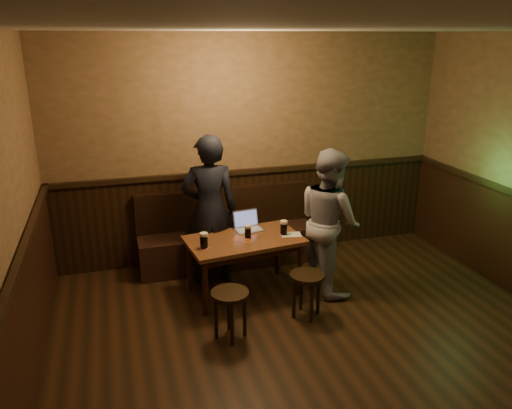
{
  "coord_description": "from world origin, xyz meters",
  "views": [
    {
      "loc": [
        -1.71,
        -2.91,
        2.75
      ],
      "look_at": [
        -0.3,
        1.83,
        1.07
      ],
      "focal_mm": 35.0,
      "sensor_mm": 36.0,
      "label": 1
    }
  ],
  "objects_px": {
    "pint_left": "(204,240)",
    "pint_mid": "(248,232)",
    "stool_right": "(307,283)",
    "stool_left": "(230,301)",
    "laptop": "(248,225)",
    "person_grey": "(329,221)",
    "person_suit": "(210,210)",
    "pub_table": "(244,246)",
    "bench": "(227,240)",
    "pint_right": "(284,228)"
  },
  "relations": [
    {
      "from": "pub_table",
      "to": "laptop",
      "type": "distance_m",
      "value": 0.31
    },
    {
      "from": "pint_mid",
      "to": "pint_right",
      "type": "relative_size",
      "value": 0.92
    },
    {
      "from": "bench",
      "to": "pint_left",
      "type": "xyz_separation_m",
      "value": [
        -0.47,
        -0.94,
        0.43
      ]
    },
    {
      "from": "pub_table",
      "to": "stool_right",
      "type": "bearing_deg",
      "value": -60.69
    },
    {
      "from": "pint_right",
      "to": "person_grey",
      "type": "bearing_deg",
      "value": -13.69
    },
    {
      "from": "stool_left",
      "to": "pint_left",
      "type": "distance_m",
      "value": 0.77
    },
    {
      "from": "pub_table",
      "to": "pint_mid",
      "type": "height_order",
      "value": "pint_mid"
    },
    {
      "from": "pint_mid",
      "to": "laptop",
      "type": "bearing_deg",
      "value": 75.09
    },
    {
      "from": "stool_left",
      "to": "stool_right",
      "type": "bearing_deg",
      "value": 10.32
    },
    {
      "from": "pint_right",
      "to": "person_suit",
      "type": "relative_size",
      "value": 0.09
    },
    {
      "from": "bench",
      "to": "person_suit",
      "type": "relative_size",
      "value": 1.26
    },
    {
      "from": "bench",
      "to": "pint_mid",
      "type": "height_order",
      "value": "bench"
    },
    {
      "from": "stool_right",
      "to": "person_grey",
      "type": "height_order",
      "value": "person_grey"
    },
    {
      "from": "pub_table",
      "to": "pint_right",
      "type": "bearing_deg",
      "value": -8.96
    },
    {
      "from": "bench",
      "to": "stool_left",
      "type": "xyz_separation_m",
      "value": [
        -0.36,
        -1.62,
        0.08
      ]
    },
    {
      "from": "laptop",
      "to": "pint_mid",
      "type": "bearing_deg",
      "value": -111.69
    },
    {
      "from": "pint_mid",
      "to": "stool_left",
      "type": "bearing_deg",
      "value": -116.53
    },
    {
      "from": "pub_table",
      "to": "stool_left",
      "type": "xyz_separation_m",
      "value": [
        -0.36,
        -0.8,
        -0.19
      ]
    },
    {
      "from": "stool_right",
      "to": "pint_left",
      "type": "height_order",
      "value": "pint_left"
    },
    {
      "from": "pint_right",
      "to": "laptop",
      "type": "relative_size",
      "value": 0.51
    },
    {
      "from": "stool_right",
      "to": "laptop",
      "type": "height_order",
      "value": "laptop"
    },
    {
      "from": "bench",
      "to": "stool_right",
      "type": "xyz_separation_m",
      "value": [
        0.48,
        -1.47,
        0.07
      ]
    },
    {
      "from": "stool_right",
      "to": "person_grey",
      "type": "bearing_deg",
      "value": 48.27
    },
    {
      "from": "bench",
      "to": "pint_left",
      "type": "height_order",
      "value": "bench"
    },
    {
      "from": "stool_right",
      "to": "laptop",
      "type": "distance_m",
      "value": 1.03
    },
    {
      "from": "laptop",
      "to": "person_grey",
      "type": "xyz_separation_m",
      "value": [
        0.83,
        -0.39,
        0.1
      ]
    },
    {
      "from": "pub_table",
      "to": "pint_left",
      "type": "height_order",
      "value": "pint_left"
    },
    {
      "from": "pub_table",
      "to": "stool_left",
      "type": "relative_size",
      "value": 2.69
    },
    {
      "from": "bench",
      "to": "person_grey",
      "type": "distance_m",
      "value": 1.43
    },
    {
      "from": "pint_right",
      "to": "pint_left",
      "type": "bearing_deg",
      "value": -172.87
    },
    {
      "from": "bench",
      "to": "pub_table",
      "type": "bearing_deg",
      "value": -90.0
    },
    {
      "from": "stool_right",
      "to": "bench",
      "type": "bearing_deg",
      "value": 108.05
    },
    {
      "from": "bench",
      "to": "person_grey",
      "type": "height_order",
      "value": "person_grey"
    },
    {
      "from": "stool_right",
      "to": "pint_mid",
      "type": "xyz_separation_m",
      "value": [
        -0.44,
        0.65,
        0.36
      ]
    },
    {
      "from": "pint_left",
      "to": "pint_mid",
      "type": "height_order",
      "value": "pint_left"
    },
    {
      "from": "pint_mid",
      "to": "bench",
      "type": "bearing_deg",
      "value": 92.94
    },
    {
      "from": "laptop",
      "to": "bench",
      "type": "bearing_deg",
      "value": 94.17
    },
    {
      "from": "bench",
      "to": "pint_right",
      "type": "height_order",
      "value": "bench"
    },
    {
      "from": "laptop",
      "to": "person_suit",
      "type": "relative_size",
      "value": 0.19
    },
    {
      "from": "bench",
      "to": "pint_mid",
      "type": "distance_m",
      "value": 0.92
    },
    {
      "from": "stool_left",
      "to": "person_grey",
      "type": "distance_m",
      "value": 1.52
    },
    {
      "from": "pub_table",
      "to": "person_suit",
      "type": "distance_m",
      "value": 0.6
    },
    {
      "from": "bench",
      "to": "pub_table",
      "type": "relative_size",
      "value": 1.68
    },
    {
      "from": "person_suit",
      "to": "pint_left",
      "type": "bearing_deg",
      "value": 78.91
    },
    {
      "from": "laptop",
      "to": "stool_left",
      "type": "bearing_deg",
      "value": -120.7
    },
    {
      "from": "pint_mid",
      "to": "person_suit",
      "type": "height_order",
      "value": "person_suit"
    },
    {
      "from": "pint_mid",
      "to": "pint_right",
      "type": "bearing_deg",
      "value": -2.17
    },
    {
      "from": "stool_left",
      "to": "pint_right",
      "type": "height_order",
      "value": "pint_right"
    },
    {
      "from": "person_suit",
      "to": "person_grey",
      "type": "relative_size",
      "value": 1.07
    },
    {
      "from": "pint_mid",
      "to": "person_suit",
      "type": "bearing_deg",
      "value": 127.44
    }
  ]
}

